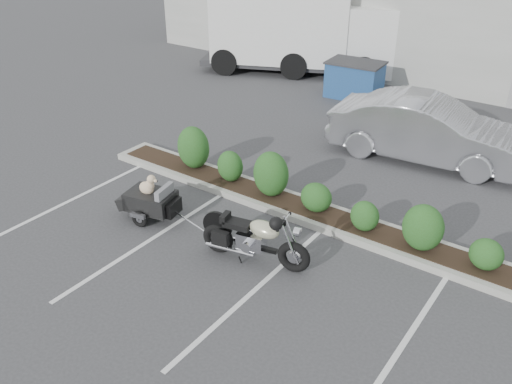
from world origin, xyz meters
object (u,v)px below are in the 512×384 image
Objects in this scene: sedan at (427,130)px; dumpster at (355,79)px; pet_trailer at (150,200)px; delivery_truck at (304,26)px; motorcycle at (254,239)px.

sedan is 5.22m from dumpster.
pet_trailer is 0.91× the size of dumpster.
dumpster reaches higher than pet_trailer.
delivery_truck is at bearing 93.47° from pet_trailer.
delivery_truck is at bearing 146.26° from dumpster.
motorcycle is at bearing 165.01° from sedan.
delivery_truck reaches higher than dumpster.
motorcycle is 13.22m from delivery_truck.
sedan is (0.99, 6.42, 0.32)m from motorcycle.
sedan reaches higher than pet_trailer.
pet_trailer is 7.45m from sedan.
motorcycle is 1.12× the size of dumpster.
dumpster is 0.24× the size of delivery_truck.
sedan is 2.56× the size of dumpster.
dumpster is at bearing -53.09° from delivery_truck.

